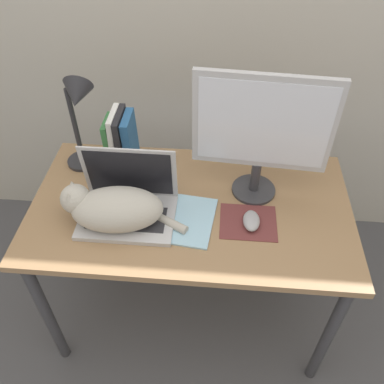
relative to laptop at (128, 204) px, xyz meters
The scene contains 10 objects.
ground_plane 0.85m from the laptop, 51.37° to the right, with size 12.00×12.00×0.00m, color #4C4C51.
desk 0.26m from the laptop, 15.02° to the left, with size 1.20×0.67×0.73m.
laptop is the anchor object (origin of this frame).
cat 0.07m from the laptop, 127.63° to the right, with size 0.45×0.22×0.16m.
external_monitor 0.54m from the laptop, 18.84° to the left, with size 0.48×0.17×0.49m.
mousepad 0.44m from the laptop, ahead, with size 0.20×0.17×0.00m.
computer_mouse 0.45m from the laptop, ahead, with size 0.06×0.10×0.03m.
book_row 0.31m from the laptop, 105.42° to the left, with size 0.11×0.16×0.24m.
desk_lamp 0.39m from the laptop, 131.21° to the left, with size 0.17×0.17×0.42m.
notepad 0.22m from the laptop, ahead, with size 0.22×0.26×0.01m.
Camera 1 is at (0.09, -0.73, 1.82)m, focal length 38.00 mm.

